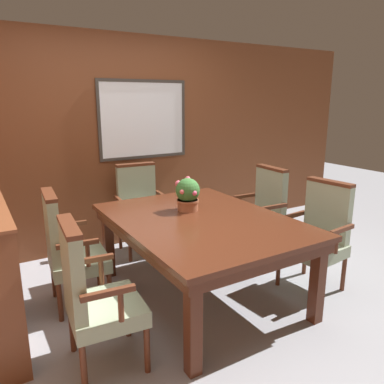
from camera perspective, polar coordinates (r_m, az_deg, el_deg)
ground_plane at (r=3.37m, az=0.47°, el=-16.90°), size 14.00×14.00×0.00m
wall_back at (r=4.49m, az=-11.20°, el=7.32°), size 7.20×0.08×2.45m
dining_table at (r=3.25m, az=1.37°, el=-5.48°), size 1.35×1.83×0.74m
chair_right_far at (r=4.22m, az=10.64°, el=-2.82°), size 0.49×0.56×1.01m
chair_head_far at (r=4.36m, az=-7.96°, el=-2.14°), size 0.57×0.50×1.01m
chair_left_near at (r=2.56m, az=-14.92°, el=-14.67°), size 0.50×0.57×1.01m
chair_right_near at (r=3.67m, az=18.77°, el=-5.93°), size 0.51×0.57×1.01m
chair_left_far at (r=3.32m, az=-18.37°, el=-8.05°), size 0.50×0.57×1.01m
potted_plant at (r=3.41m, az=-0.67°, el=-0.26°), size 0.22×0.25×0.31m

